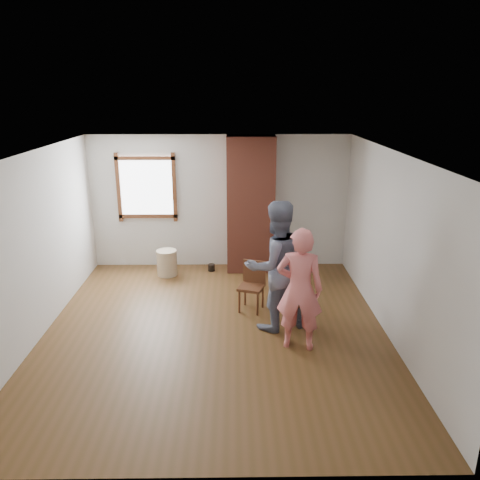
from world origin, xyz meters
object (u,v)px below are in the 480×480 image
(side_table, at_px, (285,284))
(man, at_px, (276,266))
(dining_chair_right, at_px, (295,297))
(stoneware_crock, at_px, (167,263))
(person_pink, at_px, (300,289))
(dining_chair_left, at_px, (252,283))

(side_table, xyz_separation_m, man, (-0.22, -0.67, 0.57))
(dining_chair_right, distance_m, man, 0.61)
(stoneware_crock, bearing_deg, man, -47.80)
(side_table, distance_m, man, 0.90)
(person_pink, bearing_deg, stoneware_crock, -39.41)
(person_pink, bearing_deg, dining_chair_left, -52.56)
(stoneware_crock, bearing_deg, dining_chair_left, -42.91)
(stoneware_crock, height_order, man, man)
(stoneware_crock, xyz_separation_m, person_pink, (2.15, -2.66, 0.61))
(side_table, relative_size, person_pink, 0.35)
(dining_chair_left, relative_size, person_pink, 0.46)
(man, relative_size, person_pink, 1.13)
(stoneware_crock, height_order, person_pink, person_pink)
(stoneware_crock, distance_m, person_pink, 3.47)
(stoneware_crock, distance_m, dining_chair_right, 2.98)
(side_table, height_order, person_pink, person_pink)
(stoneware_crock, distance_m, side_table, 2.54)
(dining_chair_right, bearing_deg, stoneware_crock, 127.03)
(stoneware_crock, xyz_separation_m, man, (1.88, -2.08, 0.72))
(dining_chair_left, distance_m, man, 0.86)
(side_table, bearing_deg, stoneware_crock, 146.23)
(dining_chair_right, relative_size, person_pink, 0.46)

